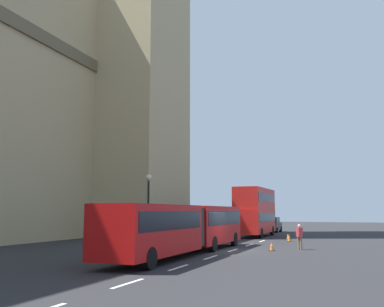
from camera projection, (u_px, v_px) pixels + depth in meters
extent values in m
plane|color=#262628|center=(231.00, 251.00, 27.08)|extent=(160.00, 160.00, 0.00)
cube|color=silver|center=(128.00, 283.00, 14.89)|extent=(2.20, 0.16, 0.01)
cube|color=silver|center=(179.00, 267.00, 19.14)|extent=(2.20, 0.16, 0.01)
cube|color=silver|center=(211.00, 257.00, 23.38)|extent=(2.20, 0.16, 0.01)
cube|color=silver|center=(233.00, 250.00, 27.63)|extent=(2.20, 0.16, 0.01)
cube|color=silver|center=(249.00, 245.00, 31.88)|extent=(2.20, 0.16, 0.01)
cube|color=silver|center=(262.00, 241.00, 36.12)|extent=(2.20, 0.16, 0.01)
cube|color=tan|center=(131.00, 27.00, 49.33)|extent=(10.78, 10.78, 48.24)
cube|color=#B20F0F|center=(209.00, 224.00, 29.34)|extent=(7.97, 2.50, 2.50)
cube|color=black|center=(208.00, 218.00, 29.40)|extent=(7.33, 2.54, 0.90)
cube|color=#B20F0F|center=(151.00, 229.00, 21.15)|extent=(7.97, 2.50, 2.50)
cube|color=black|center=(152.00, 220.00, 21.22)|extent=(7.33, 2.54, 0.90)
cylinder|color=#2D2D2D|center=(185.00, 226.00, 25.25)|extent=(2.38, 2.38, 2.25)
cylinder|color=black|center=(234.00, 239.00, 31.13)|extent=(1.00, 0.30, 1.00)
cylinder|color=black|center=(213.00, 244.00, 26.57)|extent=(1.00, 0.30, 1.00)
cylinder|color=black|center=(149.00, 258.00, 18.39)|extent=(1.00, 0.30, 1.00)
cube|color=red|center=(255.00, 221.00, 43.04)|extent=(9.00, 2.50, 2.40)
cube|color=black|center=(255.00, 217.00, 43.09)|extent=(8.10, 2.54, 0.84)
cube|color=red|center=(255.00, 199.00, 43.35)|extent=(8.82, 2.50, 2.10)
cube|color=black|center=(255.00, 198.00, 43.36)|extent=(8.10, 2.54, 0.84)
cylinder|color=black|center=(272.00, 231.00, 45.14)|extent=(1.00, 0.30, 1.00)
cylinder|color=black|center=(261.00, 233.00, 39.83)|extent=(1.00, 0.30, 1.00)
cube|color=black|center=(272.00, 226.00, 52.01)|extent=(4.40, 1.80, 0.90)
cube|color=black|center=(272.00, 220.00, 51.94)|extent=(2.46, 1.66, 0.70)
cylinder|color=black|center=(281.00, 229.00, 52.97)|extent=(0.64, 0.30, 0.64)
cylinder|color=black|center=(277.00, 230.00, 50.37)|extent=(0.64, 0.30, 0.64)
cube|color=black|center=(272.00, 251.00, 27.30)|extent=(0.36, 0.36, 0.03)
cone|color=orange|center=(272.00, 246.00, 27.34)|extent=(0.28, 0.28, 0.55)
cylinder|color=white|center=(272.00, 246.00, 27.34)|extent=(0.17, 0.17, 0.08)
cube|color=black|center=(289.00, 241.00, 35.83)|extent=(0.36, 0.36, 0.03)
cone|color=orange|center=(289.00, 238.00, 35.87)|extent=(0.28, 0.28, 0.55)
cylinder|color=white|center=(289.00, 237.00, 35.88)|extent=(0.17, 0.17, 0.08)
cube|color=black|center=(288.00, 239.00, 38.16)|extent=(0.36, 0.36, 0.03)
cone|color=orange|center=(288.00, 236.00, 38.20)|extent=(0.28, 0.28, 0.55)
cylinder|color=white|center=(288.00, 236.00, 38.20)|extent=(0.17, 0.17, 0.08)
cylinder|color=black|center=(148.00, 245.00, 30.29)|extent=(0.32, 0.32, 0.30)
cylinder|color=black|center=(148.00, 214.00, 30.60)|extent=(0.16, 0.16, 4.80)
sphere|color=beige|center=(149.00, 177.00, 30.96)|extent=(0.44, 0.44, 0.44)
cylinder|color=#726651|center=(299.00, 243.00, 28.15)|extent=(0.16, 0.16, 0.86)
cylinder|color=#726651|center=(301.00, 243.00, 27.99)|extent=(0.16, 0.16, 0.86)
cube|color=#BF383F|center=(299.00, 232.00, 28.17)|extent=(0.47, 0.43, 0.60)
sphere|color=beige|center=(299.00, 226.00, 28.23)|extent=(0.22, 0.22, 0.22)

